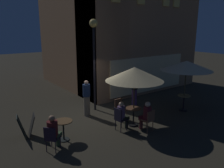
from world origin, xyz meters
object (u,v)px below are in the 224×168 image
at_px(patio_umbrella_0, 134,74).
at_px(patron_seated_2, 53,130).
at_px(cafe_chair_2, 119,118).
at_px(cafe_table_2, 63,127).
at_px(patio_umbrella_1, 187,66).
at_px(patron_standing_4, 135,90).
at_px(patron_seated_0, 146,114).
at_px(cafe_table_0, 134,114).
at_px(cafe_chair_3, 52,137).
at_px(street_lamp_near_corner, 94,42).
at_px(cafe_chair_1, 120,107).
at_px(cafe_table_1, 184,100).
at_px(cafe_chair_0, 149,119).
at_px(menu_sandwich_board, 27,126).
at_px(patron_seated_1, 122,114).
at_px(patron_standing_3, 87,98).

distance_m(patio_umbrella_0, patron_seated_2, 3.75).
bearing_deg(cafe_chair_2, cafe_table_2, 160.04).
xyz_separation_m(patio_umbrella_1, patron_standing_4, (-1.47, 2.00, -1.40)).
relative_size(cafe_chair_2, patron_seated_0, 0.77).
distance_m(cafe_table_0, patron_seated_0, 0.69).
bearing_deg(cafe_chair_3, patio_umbrella_1, -39.55).
relative_size(street_lamp_near_corner, cafe_chair_1, 4.61).
distance_m(cafe_table_1, patio_umbrella_1, 1.72).
distance_m(cafe_table_1, patron_standing_4, 2.50).
bearing_deg(patio_umbrella_0, street_lamp_near_corner, 96.17).
distance_m(patio_umbrella_1, patron_seated_0, 3.54).
distance_m(patio_umbrella_0, cafe_chair_1, 1.82).
bearing_deg(patron_seated_0, cafe_table_0, -0.00).
relative_size(patio_umbrella_0, cafe_chair_0, 2.79).
bearing_deg(patron_seated_0, menu_sandwich_board, 55.02).
height_order(cafe_table_2, patio_umbrella_1, patio_umbrella_1).
relative_size(menu_sandwich_board, patron_standing_4, 0.52).
relative_size(cafe_chair_0, patron_seated_1, 0.75).
bearing_deg(cafe_chair_2, cafe_chair_3, 174.24).
xyz_separation_m(street_lamp_near_corner, cafe_chair_1, (0.21, -1.75, -2.76)).
relative_size(cafe_table_2, patron_seated_0, 0.61).
bearing_deg(street_lamp_near_corner, patron_seated_0, -83.92).
relative_size(cafe_chair_2, patron_standing_4, 0.57).
xyz_separation_m(patio_umbrella_1, cafe_chair_2, (-3.98, 0.03, -1.68)).
bearing_deg(patron_seated_2, patio_umbrella_0, -40.27).
height_order(street_lamp_near_corner, patio_umbrella_0, street_lamp_near_corner).
bearing_deg(cafe_chair_2, street_lamp_near_corner, 74.64).
height_order(cafe_table_2, patron_standing_3, patron_standing_3).
height_order(cafe_table_0, patio_umbrella_1, patio_umbrella_1).
height_order(patron_seated_1, patron_standing_4, patron_standing_4).
xyz_separation_m(menu_sandwich_board, patron_seated_2, (0.47, -1.47, 0.26)).
height_order(cafe_chair_1, patron_standing_3, patron_standing_3).
bearing_deg(cafe_table_2, menu_sandwich_board, 134.31).
xyz_separation_m(cafe_table_2, patio_umbrella_1, (6.09, -0.62, 1.72)).
height_order(cafe_chair_2, patron_seated_0, patron_seated_0).
height_order(cafe_chair_1, patron_standing_4, patron_standing_4).
height_order(cafe_chair_0, patron_standing_3, patron_standing_3).
height_order(menu_sandwich_board, cafe_table_0, menu_sandwich_board).
height_order(cafe_table_1, cafe_chair_3, cafe_chair_3).
bearing_deg(cafe_chair_3, cafe_table_2, -0.00).
distance_m(patron_seated_2, patron_standing_3, 3.16).
distance_m(patio_umbrella_1, cafe_chair_0, 3.61).
relative_size(cafe_chair_1, patron_seated_1, 0.80).
height_order(patio_umbrella_0, cafe_chair_2, patio_umbrella_0).
xyz_separation_m(cafe_table_2, cafe_chair_1, (2.82, 0.30, 0.05)).
relative_size(cafe_chair_1, cafe_chair_3, 1.07).
relative_size(patio_umbrella_0, patron_seated_0, 2.02).
bearing_deg(cafe_table_0, cafe_chair_1, 94.90).
distance_m(menu_sandwich_board, patio_umbrella_1, 7.51).
relative_size(cafe_table_0, cafe_chair_2, 0.82).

